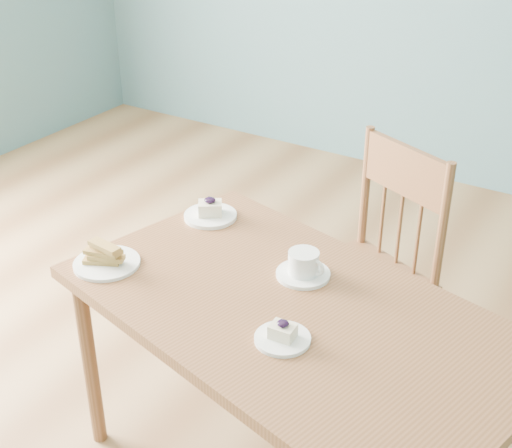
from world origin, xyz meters
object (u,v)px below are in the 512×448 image
(cheesecake_plate_near, at_px, (283,336))
(cheesecake_plate_far, at_px, (210,213))
(coffee_cup, at_px, (304,266))
(dining_table, at_px, (293,328))
(dining_chair, at_px, (368,269))
(biscotti_plate, at_px, (106,258))

(cheesecake_plate_near, relative_size, cheesecake_plate_far, 0.82)
(cheesecake_plate_near, distance_m, coffee_cup, 0.30)
(dining_table, xyz_separation_m, cheesecake_plate_far, (-0.47, 0.29, 0.08))
(cheesecake_plate_far, bearing_deg, dining_table, -31.66)
(cheesecake_plate_far, xyz_separation_m, coffee_cup, (0.42, -0.14, 0.01))
(dining_table, height_order, cheesecake_plate_near, cheesecake_plate_near)
(cheesecake_plate_near, distance_m, cheesecake_plate_far, 0.66)
(dining_chair, distance_m, coffee_cup, 0.51)
(dining_table, distance_m, cheesecake_plate_near, 0.16)
(cheesecake_plate_near, height_order, coffee_cup, coffee_cup)
(dining_table, bearing_deg, cheesecake_plate_near, -57.30)
(dining_chair, xyz_separation_m, biscotti_plate, (-0.51, -0.70, 0.24))
(cheesecake_plate_far, bearing_deg, cheesecake_plate_near, -39.43)
(dining_table, relative_size, biscotti_plate, 7.22)
(dining_table, xyz_separation_m, cheesecake_plate_near, (0.05, -0.13, 0.08))
(dining_chair, bearing_deg, biscotti_plate, -102.74)
(biscotti_plate, bearing_deg, coffee_cup, 26.21)
(dining_table, relative_size, dining_chair, 1.57)
(cheesecake_plate_far, relative_size, coffee_cup, 1.12)
(dining_table, xyz_separation_m, biscotti_plate, (-0.55, -0.10, 0.09))
(coffee_cup, bearing_deg, dining_chair, 94.67)
(cheesecake_plate_near, height_order, cheesecake_plate_far, cheesecake_plate_far)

